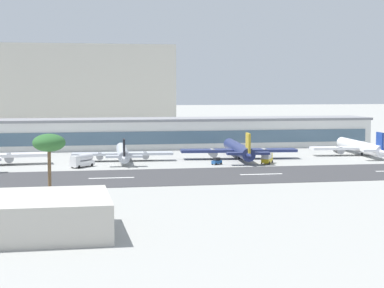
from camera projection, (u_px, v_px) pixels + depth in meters
name	position (u px, v px, depth m)	size (l,w,h in m)	color
ground_plane	(266.00, 175.00, 186.09)	(1400.00, 1400.00, 0.00)	#9E9E99
runway_strip	(265.00, 174.00, 187.55)	(800.00, 34.53, 0.08)	#38383A
runway_centreline_dash_3	(112.00, 178.00, 179.70)	(12.00, 1.20, 0.01)	white
runway_centreline_dash_4	(261.00, 174.00, 187.37)	(12.00, 1.20, 0.01)	white
terminal_building	(163.00, 133.00, 267.68)	(167.04, 21.02, 11.74)	silver
distant_hotel_block	(62.00, 89.00, 354.52)	(114.72, 37.13, 45.44)	beige
airliner_black_tail_gate_1	(123.00, 153.00, 220.21)	(32.86, 40.25, 8.40)	silver
airliner_gold_tail_gate_2	(239.00, 150.00, 226.70)	(39.23, 47.25, 9.87)	navy
airliner_navy_tail_gate_3	(362.00, 147.00, 238.76)	(36.00, 44.17, 9.22)	white
service_box_truck_0	(267.00, 158.00, 213.89)	(5.11, 6.39, 3.25)	gold
service_baggage_tug_1	(217.00, 161.00, 211.02)	(3.56, 3.12, 2.20)	#23569E
service_fuel_truck_2	(82.00, 160.00, 204.13)	(7.63, 8.05, 3.95)	white
palm_tree_0	(49.00, 144.00, 131.74)	(6.36, 6.36, 15.04)	brown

